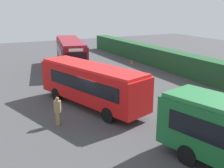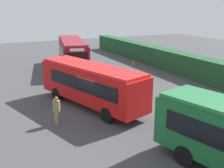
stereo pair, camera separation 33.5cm
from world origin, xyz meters
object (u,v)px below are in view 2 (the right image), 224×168
(person_left, at_px, (57,110))
(traffic_cone, at_px, (134,62))
(bus_maroon, at_px, (72,52))
(bus_red, at_px, (91,83))

(person_left, relative_size, traffic_cone, 3.03)
(bus_maroon, distance_m, bus_red, 12.81)
(bus_red, height_order, person_left, bus_red)
(bus_maroon, bearing_deg, traffic_cone, 94.08)
(bus_maroon, xyz_separation_m, person_left, (14.52, -5.80, -0.95))
(bus_maroon, xyz_separation_m, traffic_cone, (1.12, 7.54, -1.62))
(person_left, bearing_deg, bus_red, 156.53)
(bus_maroon, xyz_separation_m, bus_red, (12.51, -2.73, -0.14))
(bus_maroon, height_order, bus_red, bus_maroon)
(bus_maroon, height_order, traffic_cone, bus_maroon)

